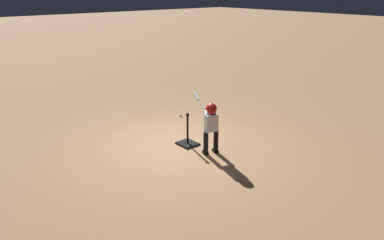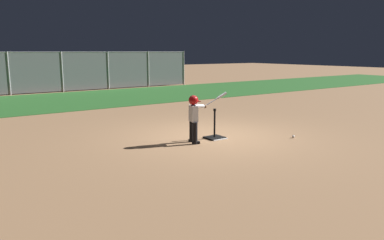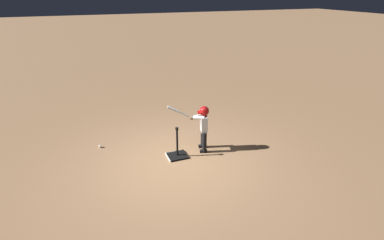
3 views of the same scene
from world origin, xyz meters
name	(u,v)px [view 3 (image 3 of 3)]	position (x,y,z in m)	size (l,w,h in m)	color
ground_plane	(176,163)	(0.00, 0.00, 0.00)	(90.00, 90.00, 0.00)	#99704C
home_plate	(176,156)	(-0.10, -0.29, 0.01)	(0.44, 0.44, 0.02)	white
batting_tee	(177,153)	(-0.13, -0.26, 0.10)	(0.45, 0.41, 0.77)	black
batter_child	(203,123)	(-0.82, -0.35, 0.75)	(0.98, 0.45, 1.22)	black
baseball	(100,146)	(1.58, -1.39, 0.04)	(0.07, 0.07, 0.07)	white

